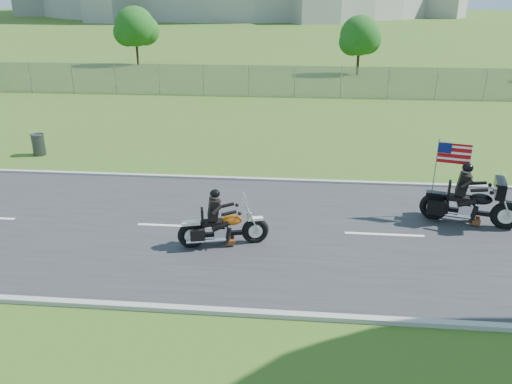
{
  "coord_description": "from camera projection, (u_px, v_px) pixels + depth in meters",
  "views": [
    {
      "loc": [
        1.59,
        -12.83,
        6.34
      ],
      "look_at": [
        0.38,
        0.0,
        1.19
      ],
      "focal_mm": 35.0,
      "sensor_mm": 36.0,
      "label": 1
    }
  ],
  "objects": [
    {
      "name": "fence",
      "position": [
        204.0,
        80.0,
        32.91
      ],
      "size": [
        60.0,
        0.03,
        2.0
      ],
      "primitive_type": "cube",
      "color": "gray",
      "rests_on": "ground"
    },
    {
      "name": "tree_fence_near",
      "position": [
        360.0,
        38.0,
        40.49
      ],
      "size": [
        3.52,
        3.28,
        4.75
      ],
      "color": "#382316",
      "rests_on": "ground"
    },
    {
      "name": "motorcycle_lead",
      "position": [
        222.0,
        228.0,
        13.27
      ],
      "size": [
        2.42,
        1.0,
        1.65
      ],
      "rotation": [
        0.0,
        0.0,
        0.26
      ],
      "color": "black",
      "rests_on": "ground"
    },
    {
      "name": "curb_north",
      "position": [
        256.0,
        180.0,
        18.08
      ],
      "size": [
        120.0,
        0.18,
        0.12
      ],
      "primitive_type": "cube",
      "color": "#9E9B93",
      "rests_on": "ground"
    },
    {
      "name": "curb_south",
      "position": [
        220.0,
        311.0,
        10.59
      ],
      "size": [
        120.0,
        0.18,
        0.12
      ],
      "primitive_type": "cube",
      "color": "#9E9B93",
      "rests_on": "ground"
    },
    {
      "name": "motorcycle_follow",
      "position": [
        470.0,
        204.0,
        14.48
      ],
      "size": [
        2.75,
        1.23,
        2.34
      ],
      "rotation": [
        0.0,
        0.0,
        -0.25
      ],
      "color": "black",
      "rests_on": "ground"
    },
    {
      "name": "road",
      "position": [
        243.0,
        229.0,
        14.35
      ],
      "size": [
        120.0,
        8.0,
        0.04
      ],
      "primitive_type": "cube",
      "color": "#28282B",
      "rests_on": "ground"
    },
    {
      "name": "tree_fence_mid",
      "position": [
        136.0,
        29.0,
        45.82
      ],
      "size": [
        3.96,
        3.69,
        5.3
      ],
      "color": "#382316",
      "rests_on": "ground"
    },
    {
      "name": "ground",
      "position": [
        243.0,
        230.0,
        14.36
      ],
      "size": [
        420.0,
        420.0,
        0.0
      ],
      "primitive_type": "plane",
      "color": "#3F581B",
      "rests_on": "ground"
    },
    {
      "name": "trash_can",
      "position": [
        39.0,
        145.0,
        20.84
      ],
      "size": [
        0.54,
        0.54,
        0.88
      ],
      "primitive_type": "cylinder",
      "rotation": [
        0.0,
        0.0,
        -0.07
      ],
      "color": "#403F45",
      "rests_on": "ground"
    }
  ]
}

